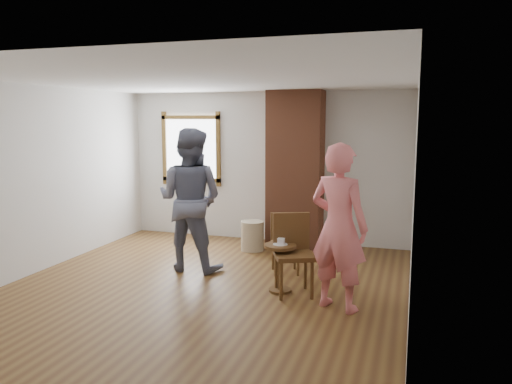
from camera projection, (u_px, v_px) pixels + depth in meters
ground at (203, 289)px, 6.33m from camera, size 5.50×5.50×0.00m
room_shell at (215, 144)px, 6.65m from camera, size 5.04×5.52×2.62m
brick_chimney at (295, 169)px, 8.32m from camera, size 0.90×0.50×2.60m
stoneware_crock at (252, 236)px, 8.16m from camera, size 0.48×0.48×0.48m
dark_pot at (203, 236)px, 8.90m from camera, size 0.19×0.19×0.15m
dining_chair_left at (285, 239)px, 6.99m from camera, size 0.50×0.50×0.82m
dining_chair_right at (293, 249)px, 6.13m from camera, size 0.61×0.61×0.98m
side_table at (280, 260)px, 6.17m from camera, size 0.40×0.40×0.60m
cake_plate at (280, 244)px, 6.15m from camera, size 0.18×0.18×0.01m
cake_slice at (281, 242)px, 6.14m from camera, size 0.08×0.07×0.06m
man at (190, 200)px, 7.03m from camera, size 1.00×0.79×2.01m
person_pink at (339, 227)px, 5.54m from camera, size 0.80×0.66×1.88m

